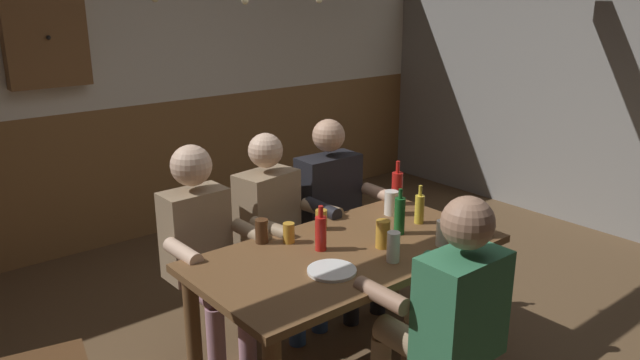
{
  "coord_description": "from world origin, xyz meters",
  "views": [
    {
      "loc": [
        -1.94,
        -2.23,
        2.0
      ],
      "look_at": [
        0.0,
        0.13,
        1.04
      ],
      "focal_mm": 34.12,
      "sensor_mm": 36.0,
      "label": 1
    }
  ],
  "objects": [
    {
      "name": "back_wall_upper",
      "position": [
        0.0,
        2.49,
        1.72
      ],
      "size": [
        6.11,
        0.12,
        1.2
      ],
      "primitive_type": "cube",
      "color": "silver"
    },
    {
      "name": "back_wall_wainscot",
      "position": [
        0.0,
        2.49,
        0.56
      ],
      "size": [
        6.11,
        0.12,
        1.12
      ],
      "primitive_type": "cube",
      "color": "brown",
      "rests_on": "ground_plane"
    },
    {
      "name": "side_wall_concrete",
      "position": [
        3.12,
        0.0,
        1.16
      ],
      "size": [
        0.12,
        4.86,
        2.32
      ],
      "primitive_type": "cube",
      "color": "gray",
      "rests_on": "ground_plane"
    },
    {
      "name": "dining_table",
      "position": [
        0.0,
        -0.09,
        0.62
      ],
      "size": [
        1.61,
        0.85,
        0.73
      ],
      "color": "brown",
      "rests_on": "ground_plane"
    },
    {
      "name": "person_0",
      "position": [
        -0.48,
        0.56,
        0.67
      ],
      "size": [
        0.5,
        0.5,
        1.21
      ],
      "rotation": [
        0.0,
        0.0,
        3.16
      ],
      "color": "#997F60",
      "rests_on": "ground_plane"
    },
    {
      "name": "person_1",
      "position": [
        0.01,
        0.56,
        0.66
      ],
      "size": [
        0.54,
        0.57,
        1.21
      ],
      "rotation": [
        0.0,
        0.0,
        3.31
      ],
      "color": "#997F60",
      "rests_on": "ground_plane"
    },
    {
      "name": "person_2",
      "position": [
        0.48,
        0.55,
        0.67
      ],
      "size": [
        0.56,
        0.54,
        1.23
      ],
      "rotation": [
        0.0,
        0.0,
        3.11
      ],
      "color": "black",
      "rests_on": "ground_plane"
    },
    {
      "name": "person_3",
      "position": [
        0.0,
        -0.75,
        0.67
      ],
      "size": [
        0.53,
        0.53,
        1.2
      ],
      "rotation": [
        0.0,
        0.0,
        -0.01
      ],
      "color": "#33724C",
      "rests_on": "ground_plane"
    },
    {
      "name": "plate_0",
      "position": [
        -0.24,
        -0.25,
        0.73
      ],
      "size": [
        0.24,
        0.24,
        0.01
      ],
      "primitive_type": "cylinder",
      "color": "white",
      "rests_on": "dining_table"
    },
    {
      "name": "bottle_0",
      "position": [
        -0.11,
        -0.01,
        0.82
      ],
      "size": [
        0.06,
        0.06,
        0.24
      ],
      "color": "red",
      "rests_on": "dining_table"
    },
    {
      "name": "bottle_1",
      "position": [
        0.56,
        -0.08,
        0.81
      ],
      "size": [
        0.05,
        0.05,
        0.23
      ],
      "color": "gold",
      "rests_on": "dining_table"
    },
    {
      "name": "bottle_2",
      "position": [
        0.36,
        -0.12,
        0.83
      ],
      "size": [
        0.06,
        0.06,
        0.26
      ],
      "color": "#195923",
      "rests_on": "dining_table"
    },
    {
      "name": "bottle_3",
      "position": [
        0.7,
        0.23,
        0.83
      ],
      "size": [
        0.07,
        0.07,
        0.28
      ],
      "color": "red",
      "rests_on": "dining_table"
    },
    {
      "name": "pint_glass_0",
      "position": [
        0.07,
        0.2,
        0.78
      ],
      "size": [
        0.07,
        0.07,
        0.11
      ],
      "primitive_type": "cylinder",
      "color": "gold",
      "rests_on": "dining_table"
    },
    {
      "name": "pint_glass_1",
      "position": [
        -0.29,
        0.26,
        0.79
      ],
      "size": [
        0.07,
        0.07,
        0.13
      ],
      "primitive_type": "cylinder",
      "color": "#4C2D19",
      "rests_on": "dining_table"
    },
    {
      "name": "pint_glass_2",
      "position": [
        0.41,
        -0.37,
        0.79
      ],
      "size": [
        0.06,
        0.06,
        0.14
      ],
      "primitive_type": "cylinder",
      "color": "white",
      "rests_on": "dining_table"
    },
    {
      "name": "pint_glass_3",
      "position": [
        0.54,
        0.12,
        0.8
      ],
      "size": [
        0.08,
        0.08,
        0.14
      ],
      "primitive_type": "cylinder",
      "color": "white",
      "rests_on": "dining_table"
    },
    {
      "name": "pint_glass_4",
      "position": [
        -0.18,
        0.17,
        0.78
      ],
      "size": [
        0.06,
        0.06,
        0.11
      ],
      "primitive_type": "cylinder",
      "color": "gold",
      "rests_on": "dining_table"
    },
    {
      "name": "pint_glass_5",
      "position": [
        0.68,
        -0.44,
        0.8
      ],
      "size": [
        0.06,
        0.06,
        0.15
      ],
      "primitive_type": "cylinder",
      "color": "#4C2D19",
      "rests_on": "dining_table"
    },
    {
      "name": "pint_glass_6",
      "position": [
        0.07,
        -0.35,
        0.8
      ],
      "size": [
        0.06,
        0.06,
        0.15
      ],
      "primitive_type": "cylinder",
      "color": "white",
      "rests_on": "dining_table"
    },
    {
      "name": "pint_glass_7",
      "position": [
        0.15,
        -0.19,
        0.8
      ],
      "size": [
        0.07,
        0.07,
        0.15
      ],
      "primitive_type": "cylinder",
      "color": "gold",
      "rests_on": "dining_table"
    },
    {
      "name": "wall_dart_cabinet",
      "position": [
        -0.66,
        2.36,
        1.69
      ],
      "size": [
        0.56,
        0.15,
        0.7
      ],
      "color": "brown"
    }
  ]
}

